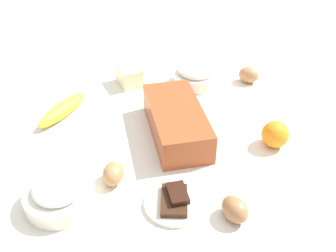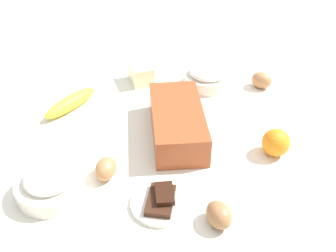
% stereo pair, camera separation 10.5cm
% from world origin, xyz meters
% --- Properties ---
extents(ground_plane, '(2.40, 2.40, 0.02)m').
position_xyz_m(ground_plane, '(0.00, 0.00, -0.01)').
color(ground_plane, silver).
extents(loaf_pan, '(0.29, 0.16, 0.08)m').
position_xyz_m(loaf_pan, '(0.02, -0.02, 0.04)').
color(loaf_pan, '#9E4723').
rests_on(loaf_pan, ground_plane).
extents(flour_bowl, '(0.15, 0.15, 0.07)m').
position_xyz_m(flour_bowl, '(-0.21, 0.25, 0.03)').
color(flour_bowl, silver).
rests_on(flour_bowl, ground_plane).
extents(sugar_bowl, '(0.14, 0.14, 0.07)m').
position_xyz_m(sugar_bowl, '(0.28, -0.11, 0.03)').
color(sugar_bowl, silver).
rests_on(sugar_bowl, ground_plane).
extents(banana, '(0.18, 0.14, 0.04)m').
position_xyz_m(banana, '(0.13, 0.29, 0.02)').
color(banana, yellow).
rests_on(banana, ground_plane).
extents(orange_fruit, '(0.07, 0.07, 0.07)m').
position_xyz_m(orange_fruit, '(-0.05, -0.27, 0.03)').
color(orange_fruit, orange).
rests_on(orange_fruit, ground_plane).
extents(butter_block, '(0.11, 0.09, 0.06)m').
position_xyz_m(butter_block, '(0.29, 0.10, 0.03)').
color(butter_block, '#F4EDB2').
rests_on(butter_block, ground_plane).
extents(egg_near_butter, '(0.08, 0.07, 0.05)m').
position_xyz_m(egg_near_butter, '(-0.28, -0.11, 0.03)').
color(egg_near_butter, '#9E6A40').
rests_on(egg_near_butter, ground_plane).
extents(egg_beside_bowl, '(0.07, 0.06, 0.05)m').
position_xyz_m(egg_beside_bowl, '(-0.15, 0.14, 0.02)').
color(egg_beside_bowl, '#B27849').
rests_on(egg_beside_bowl, ground_plane).
extents(egg_loose, '(0.08, 0.08, 0.05)m').
position_xyz_m(egg_loose, '(0.27, -0.28, 0.03)').
color(egg_loose, '#AD7546').
rests_on(egg_loose, ground_plane).
extents(chocolate_plate, '(0.13, 0.13, 0.03)m').
position_xyz_m(chocolate_plate, '(-0.24, 0.01, 0.01)').
color(chocolate_plate, silver).
rests_on(chocolate_plate, ground_plane).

